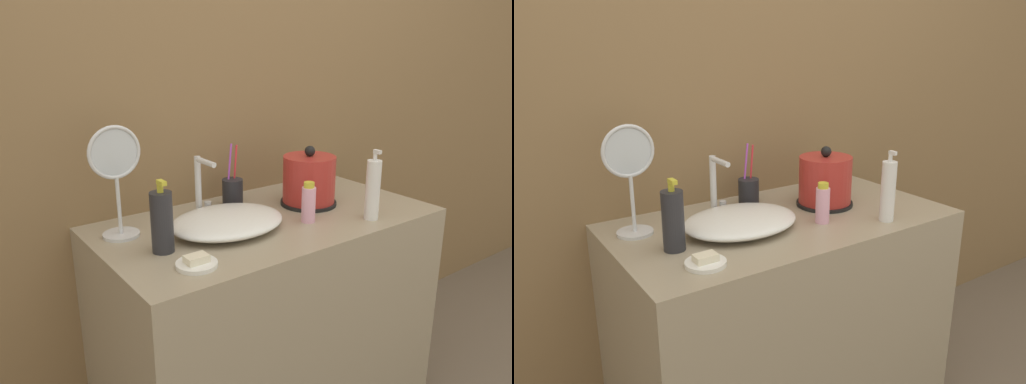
# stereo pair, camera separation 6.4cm
# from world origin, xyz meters

# --- Properties ---
(wall_back) EXTENTS (6.00, 0.04, 2.60)m
(wall_back) POSITION_xyz_m (0.00, 0.62, 1.30)
(wall_back) COLOR olive
(wall_back) RESTS_ON ground_plane
(vanity_counter) EXTENTS (1.14, 0.60, 0.83)m
(vanity_counter) POSITION_xyz_m (0.00, 0.30, 0.41)
(vanity_counter) COLOR gray
(vanity_counter) RESTS_ON ground_plane
(sink_basin) EXTENTS (0.37, 0.29, 0.06)m
(sink_basin) POSITION_xyz_m (-0.17, 0.29, 0.86)
(sink_basin) COLOR white
(sink_basin) RESTS_ON vanity_counter
(faucet) EXTENTS (0.06, 0.12, 0.20)m
(faucet) POSITION_xyz_m (-0.17, 0.45, 0.94)
(faucet) COLOR silver
(faucet) RESTS_ON vanity_counter
(electric_kettle) EXTENTS (0.20, 0.20, 0.22)m
(electric_kettle) POSITION_xyz_m (0.21, 0.33, 0.91)
(electric_kettle) COLOR black
(electric_kettle) RESTS_ON vanity_counter
(toothbrush_cup) EXTENTS (0.08, 0.08, 0.22)m
(toothbrush_cup) POSITION_xyz_m (-0.02, 0.49, 0.88)
(toothbrush_cup) COLOR #232328
(toothbrush_cup) RESTS_ON vanity_counter
(lotion_bottle) EXTENTS (0.06, 0.06, 0.21)m
(lotion_bottle) POSITION_xyz_m (-0.41, 0.26, 0.92)
(lotion_bottle) COLOR #28282D
(lotion_bottle) RESTS_ON vanity_counter
(shampoo_bottle) EXTENTS (0.05, 0.05, 0.24)m
(shampoo_bottle) POSITION_xyz_m (0.27, 0.09, 0.93)
(shampoo_bottle) COLOR white
(shampoo_bottle) RESTS_ON vanity_counter
(mouthwash_bottle) EXTENTS (0.05, 0.05, 0.15)m
(mouthwash_bottle) POSITION_xyz_m (0.33, 0.42, 0.89)
(mouthwash_bottle) COLOR silver
(mouthwash_bottle) RESTS_ON vanity_counter
(hand_cream_bottle) EXTENTS (0.05, 0.05, 0.13)m
(hand_cream_bottle) POSITION_xyz_m (0.08, 0.19, 0.89)
(hand_cream_bottle) COLOR #EAA8C6
(hand_cream_bottle) RESTS_ON vanity_counter
(soap_dish) EXTENTS (0.11, 0.11, 0.03)m
(soap_dish) POSITION_xyz_m (-0.38, 0.12, 0.84)
(soap_dish) COLOR white
(soap_dish) RESTS_ON vanity_counter
(vanity_mirror) EXTENTS (0.16, 0.11, 0.34)m
(vanity_mirror) POSITION_xyz_m (-0.46, 0.44, 1.02)
(vanity_mirror) COLOR silver
(vanity_mirror) RESTS_ON vanity_counter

